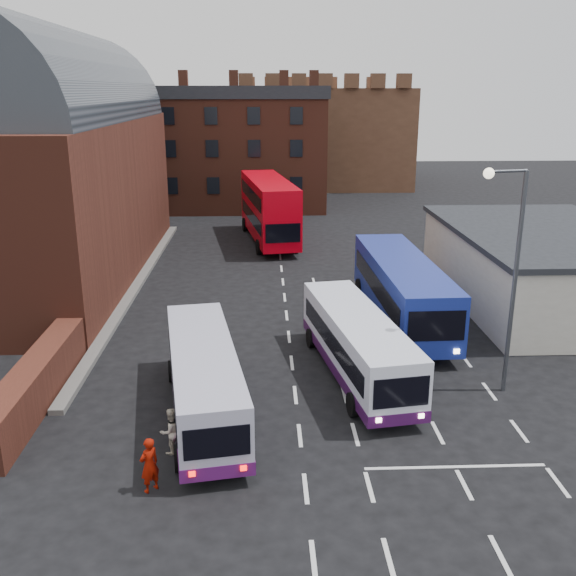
{
  "coord_description": "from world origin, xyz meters",
  "views": [
    {
      "loc": [
        -1.22,
        -21.17,
        11.9
      ],
      "look_at": [
        0.0,
        10.0,
        2.2
      ],
      "focal_mm": 40.0,
      "sensor_mm": 36.0,
      "label": 1
    }
  ],
  "objects_px": {
    "bus_blue": "(402,286)",
    "bus_red_double": "(269,209)",
    "bus_white_outbound": "(204,375)",
    "pedestrian_beige": "(171,431)",
    "pedestrian_red": "(149,465)",
    "street_lamp": "(510,262)",
    "bus_white_inbound": "(357,341)"
  },
  "relations": [
    {
      "from": "bus_white_outbound",
      "to": "bus_blue",
      "type": "height_order",
      "value": "bus_blue"
    },
    {
      "from": "bus_white_outbound",
      "to": "street_lamp",
      "type": "bearing_deg",
      "value": -2.09
    },
    {
      "from": "street_lamp",
      "to": "pedestrian_red",
      "type": "distance_m",
      "value": 15.25
    },
    {
      "from": "pedestrian_red",
      "to": "pedestrian_beige",
      "type": "relative_size",
      "value": 1.11
    },
    {
      "from": "bus_red_double",
      "to": "street_lamp",
      "type": "xyz_separation_m",
      "value": [
        9.06,
        -27.43,
        2.84
      ]
    },
    {
      "from": "bus_red_double",
      "to": "pedestrian_red",
      "type": "xyz_separation_m",
      "value": [
        -4.03,
        -33.76,
        -1.78
      ]
    },
    {
      "from": "bus_white_inbound",
      "to": "street_lamp",
      "type": "distance_m",
      "value": 6.97
    },
    {
      "from": "bus_blue",
      "to": "pedestrian_red",
      "type": "xyz_separation_m",
      "value": [
        -10.79,
        -14.55,
        -1.11
      ]
    },
    {
      "from": "bus_white_outbound",
      "to": "street_lamp",
      "type": "distance_m",
      "value": 12.53
    },
    {
      "from": "pedestrian_red",
      "to": "pedestrian_beige",
      "type": "distance_m",
      "value": 2.2
    },
    {
      "from": "bus_blue",
      "to": "bus_red_double",
      "type": "height_order",
      "value": "bus_red_double"
    },
    {
      "from": "street_lamp",
      "to": "bus_white_outbound",
      "type": "bearing_deg",
      "value": -172.68
    },
    {
      "from": "bus_white_inbound",
      "to": "bus_blue",
      "type": "distance_m",
      "value": 7.41
    },
    {
      "from": "bus_white_outbound",
      "to": "bus_red_double",
      "type": "height_order",
      "value": "bus_red_double"
    },
    {
      "from": "bus_white_outbound",
      "to": "pedestrian_beige",
      "type": "relative_size",
      "value": 6.34
    },
    {
      "from": "bus_blue",
      "to": "pedestrian_beige",
      "type": "xyz_separation_m",
      "value": [
        -10.43,
        -12.38,
        -1.2
      ]
    },
    {
      "from": "street_lamp",
      "to": "bus_red_double",
      "type": "bearing_deg",
      "value": 108.27
    },
    {
      "from": "bus_white_inbound",
      "to": "bus_red_double",
      "type": "relative_size",
      "value": 0.81
    },
    {
      "from": "bus_white_inbound",
      "to": "bus_white_outbound",
      "type": "bearing_deg",
      "value": 17.4
    },
    {
      "from": "street_lamp",
      "to": "pedestrian_red",
      "type": "xyz_separation_m",
      "value": [
        -13.08,
        -6.33,
        -4.62
      ]
    },
    {
      "from": "bus_white_outbound",
      "to": "pedestrian_beige",
      "type": "bearing_deg",
      "value": -118.4
    },
    {
      "from": "bus_red_double",
      "to": "street_lamp",
      "type": "bearing_deg",
      "value": 99.75
    },
    {
      "from": "pedestrian_red",
      "to": "bus_blue",
      "type": "bearing_deg",
      "value": -170.54
    },
    {
      "from": "bus_white_inbound",
      "to": "bus_blue",
      "type": "xyz_separation_m",
      "value": [
        3.28,
        6.63,
        0.37
      ]
    },
    {
      "from": "bus_white_inbound",
      "to": "pedestrian_red",
      "type": "height_order",
      "value": "bus_white_inbound"
    },
    {
      "from": "bus_white_inbound",
      "to": "pedestrian_beige",
      "type": "bearing_deg",
      "value": 29.73
    },
    {
      "from": "bus_blue",
      "to": "street_lamp",
      "type": "height_order",
      "value": "street_lamp"
    },
    {
      "from": "bus_blue",
      "to": "street_lamp",
      "type": "relative_size",
      "value": 1.38
    },
    {
      "from": "bus_blue",
      "to": "pedestrian_red",
      "type": "relative_size",
      "value": 6.96
    },
    {
      "from": "bus_white_outbound",
      "to": "pedestrian_beige",
      "type": "height_order",
      "value": "bus_white_outbound"
    },
    {
      "from": "bus_red_double",
      "to": "bus_white_inbound",
      "type": "bearing_deg",
      "value": 89.16
    },
    {
      "from": "street_lamp",
      "to": "bus_white_inbound",
      "type": "bearing_deg",
      "value": 164.07
    }
  ]
}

